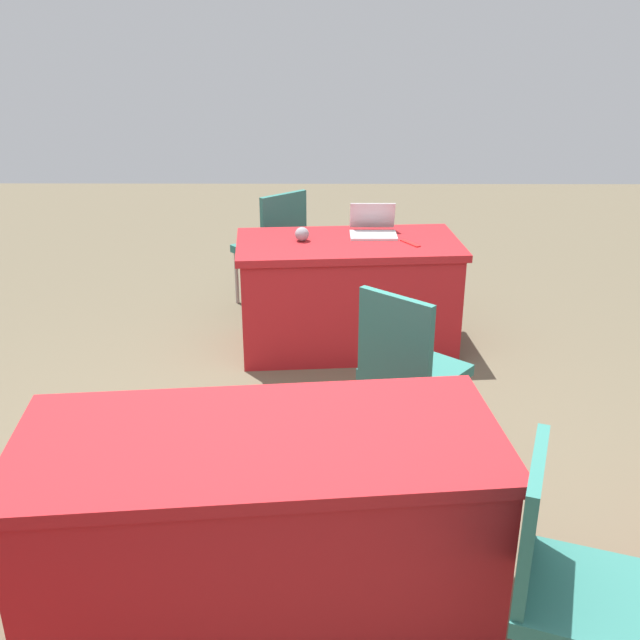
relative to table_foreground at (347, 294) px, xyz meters
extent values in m
plane|color=brown|center=(0.30, 1.82, -0.39)|extent=(14.40, 14.40, 0.00)
cube|color=#AD1E23|center=(0.00, 0.00, 0.36)|extent=(1.56, 0.89, 0.05)
cube|color=#AD1E23|center=(0.00, 0.00, -0.03)|extent=(1.50, 0.85, 0.72)
cube|color=#AD1E23|center=(0.40, 2.49, 0.36)|extent=(1.87, 0.98, 0.05)
cube|color=#AD1E23|center=(0.40, 2.49, -0.03)|extent=(1.80, 0.94, 0.72)
cylinder|color=#9E9993|center=(-0.29, 1.11, -0.17)|extent=(0.03, 0.03, 0.45)
cylinder|color=#9E9993|center=(-0.58, 1.35, -0.17)|extent=(0.03, 0.03, 0.45)
cylinder|color=#9E9993|center=(-0.04, 1.40, -0.17)|extent=(0.03, 0.03, 0.45)
cylinder|color=#9E9993|center=(-0.33, 1.64, -0.17)|extent=(0.03, 0.03, 0.45)
cube|color=#2D7066|center=(-0.31, 1.37, 0.09)|extent=(0.62, 0.62, 0.06)
cube|color=#2D7066|center=(-0.18, 1.53, 0.34)|extent=(0.34, 0.30, 0.45)
cylinder|color=#9E9993|center=(0.87, -0.83, -0.17)|extent=(0.03, 0.03, 0.43)
cylinder|color=#9E9993|center=(0.59, -1.08, -0.17)|extent=(0.03, 0.03, 0.43)
cylinder|color=#9E9993|center=(0.62, -0.54, -0.17)|extent=(0.03, 0.03, 0.43)
cylinder|color=#9E9993|center=(0.33, -0.80, -0.17)|extent=(0.03, 0.03, 0.43)
cube|color=#2D7066|center=(0.60, -0.81, 0.07)|extent=(0.62, 0.62, 0.06)
cube|color=#2D7066|center=(0.47, -0.66, 0.33)|extent=(0.34, 0.31, 0.45)
cylinder|color=#9E9993|center=(-0.92, 2.86, -0.16)|extent=(0.03, 0.03, 0.45)
cylinder|color=#9E9993|center=(-0.56, 2.74, -0.16)|extent=(0.03, 0.03, 0.45)
cube|color=#2D7066|center=(-0.67, 2.98, 0.09)|extent=(0.56, 0.56, 0.06)
cube|color=#2D7066|center=(-0.49, 2.91, 0.35)|extent=(0.18, 0.41, 0.45)
cube|color=silver|center=(-0.18, -0.11, 0.39)|extent=(0.32, 0.22, 0.02)
cube|color=#B7B7BC|center=(-0.18, -0.26, 0.49)|extent=(0.31, 0.08, 0.19)
sphere|color=gray|center=(0.31, 0.00, 0.43)|extent=(0.10, 0.10, 0.10)
cube|color=red|center=(-0.41, 0.06, 0.39)|extent=(0.12, 0.17, 0.01)
camera|label=1|loc=(0.16, 4.80, 1.81)|focal=41.43mm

